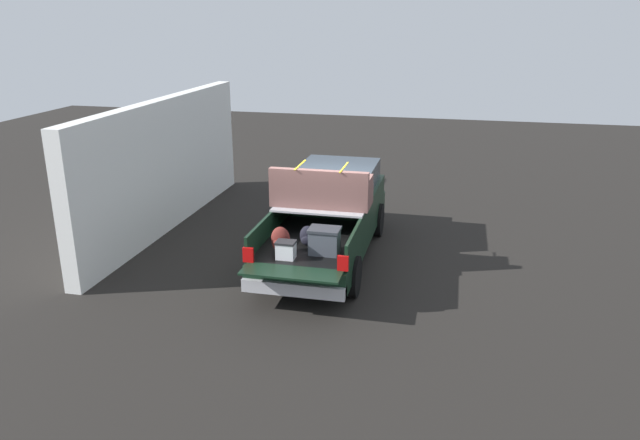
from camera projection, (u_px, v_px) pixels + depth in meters
The scene contains 3 objects.
ground_plane at pixel (326, 258), 13.61m from camera, with size 40.00×40.00×0.00m, color black.
pickup_truck at pixel (330, 213), 13.63m from camera, with size 6.05×2.06×2.23m.
building_facade at pixel (165, 164), 15.21m from camera, with size 8.42×0.36×3.24m, color white.
Camera 1 is at (-12.32, -2.70, 5.19)m, focal length 34.04 mm.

